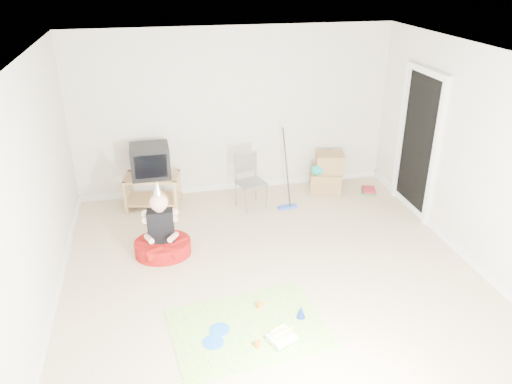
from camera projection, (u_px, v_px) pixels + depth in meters
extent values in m
plane|color=#C9B290|center=(271.00, 271.00, 6.12)|extent=(5.00, 5.00, 0.00)
cube|color=black|center=(419.00, 145.00, 7.21)|extent=(0.02, 0.90, 2.05)
cube|color=#AD844E|center=(152.00, 177.00, 7.52)|extent=(0.89, 0.65, 0.03)
cube|color=#AD844E|center=(154.00, 199.00, 7.67)|extent=(0.89, 0.65, 0.03)
cube|color=#AD844E|center=(125.00, 198.00, 7.41)|extent=(0.06, 0.06, 0.51)
cube|color=#AD844E|center=(176.00, 197.00, 7.42)|extent=(0.06, 0.06, 0.51)
cube|color=#AD844E|center=(131.00, 185.00, 7.81)|extent=(0.06, 0.06, 0.51)
cube|color=#AD844E|center=(179.00, 185.00, 7.83)|extent=(0.06, 0.06, 0.51)
cube|color=black|center=(150.00, 161.00, 7.40)|extent=(0.57, 0.48, 0.49)
cube|color=gray|center=(251.00, 183.00, 7.51)|extent=(0.48, 0.47, 0.03)
cylinder|color=gray|center=(241.00, 184.00, 7.42)|extent=(0.02, 0.02, 0.85)
cylinder|color=gray|center=(261.00, 180.00, 7.58)|extent=(0.02, 0.02, 0.85)
cube|color=#987749|center=(325.00, 182.00, 8.16)|extent=(0.59, 0.51, 0.33)
cube|color=#987749|center=(329.00, 163.00, 8.05)|extent=(0.50, 0.44, 0.31)
ellipsoid|color=#0D9384|center=(318.00, 170.00, 7.96)|extent=(0.22, 0.15, 0.17)
cube|color=blue|center=(287.00, 207.00, 7.66)|extent=(0.30, 0.14, 0.03)
cylinder|color=black|center=(288.00, 172.00, 7.41)|extent=(0.07, 0.39, 1.15)
cube|color=#277539|center=(369.00, 191.00, 8.17)|extent=(0.30, 0.34, 0.03)
cube|color=#A2222E|center=(369.00, 189.00, 8.16)|extent=(0.27, 0.31, 0.03)
cylinder|color=#A2110E|center=(163.00, 247.00, 6.43)|extent=(0.77, 0.77, 0.20)
cube|color=black|center=(161.00, 226.00, 6.30)|extent=(0.34, 0.21, 0.44)
sphere|color=beige|center=(159.00, 202.00, 6.16)|extent=(0.24, 0.24, 0.23)
cone|color=silver|center=(157.00, 188.00, 6.07)|extent=(0.12, 0.12, 0.17)
cube|color=#DA2D7D|center=(249.00, 327.00, 5.19)|extent=(1.71, 1.33, 0.01)
cube|color=white|center=(282.00, 338.00, 4.99)|extent=(0.32, 0.29, 0.07)
cube|color=green|center=(282.00, 340.00, 5.00)|extent=(0.32, 0.29, 0.01)
cylinder|color=beige|center=(277.00, 339.00, 4.88)|extent=(0.01, 0.01, 0.06)
cylinder|color=beige|center=(280.00, 337.00, 4.90)|extent=(0.01, 0.01, 0.06)
cylinder|color=beige|center=(283.00, 336.00, 4.92)|extent=(0.01, 0.01, 0.06)
cylinder|color=beige|center=(286.00, 335.00, 4.94)|extent=(0.01, 0.01, 0.06)
cylinder|color=beige|center=(289.00, 333.00, 4.96)|extent=(0.01, 0.01, 0.06)
cylinder|color=beige|center=(292.00, 332.00, 4.97)|extent=(0.01, 0.01, 0.06)
cylinder|color=beige|center=(272.00, 334.00, 4.94)|extent=(0.01, 0.01, 0.06)
cylinder|color=beige|center=(275.00, 333.00, 4.96)|extent=(0.01, 0.01, 0.06)
cylinder|color=beige|center=(278.00, 331.00, 4.98)|extent=(0.01, 0.01, 0.06)
cylinder|color=beige|center=(281.00, 330.00, 5.00)|extent=(0.01, 0.01, 0.06)
cylinder|color=beige|center=(284.00, 329.00, 5.02)|extent=(0.01, 0.01, 0.06)
cylinder|color=blue|center=(220.00, 329.00, 5.14)|extent=(0.22, 0.22, 0.01)
cylinder|color=blue|center=(213.00, 342.00, 4.98)|extent=(0.25, 0.25, 0.01)
cylinder|color=orange|center=(260.00, 305.00, 5.46)|extent=(0.08, 0.08, 0.07)
cylinder|color=orange|center=(258.00, 344.00, 4.91)|extent=(0.06, 0.06, 0.07)
cone|color=#172CA4|center=(301.00, 312.00, 5.30)|extent=(0.12, 0.12, 0.14)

